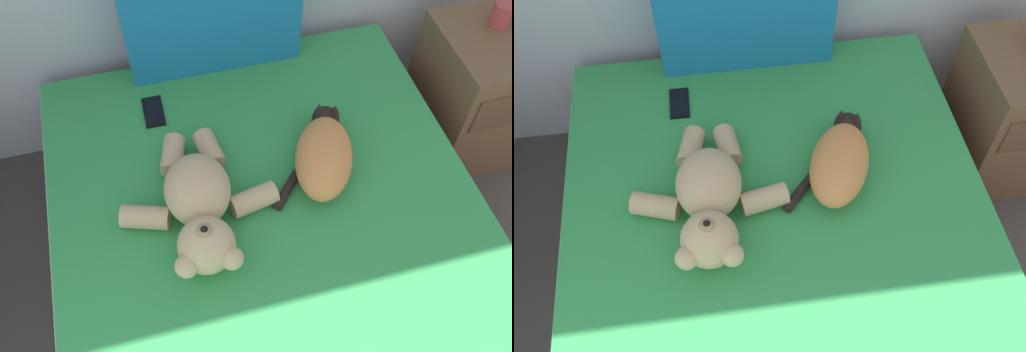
% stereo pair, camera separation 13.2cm
% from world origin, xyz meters
% --- Properties ---
extents(bed, '(1.46, 1.93, 0.49)m').
position_xyz_m(bed, '(1.11, 3.47, 0.24)').
color(bed, brown).
rests_on(bed, ground_plane).
extents(patterned_cushion, '(0.66, 0.12, 0.53)m').
position_xyz_m(patterned_cushion, '(1.10, 4.35, 0.75)').
color(patterned_cushion, '#1972AD').
rests_on(patterned_cushion, bed).
extents(cat, '(0.36, 0.42, 0.15)m').
position_xyz_m(cat, '(1.34, 3.74, 0.56)').
color(cat, '#D18447').
rests_on(cat, bed).
extents(teddy_bear, '(0.51, 0.58, 0.19)m').
position_xyz_m(teddy_bear, '(0.89, 3.64, 0.57)').
color(teddy_bear, tan).
rests_on(teddy_bear, bed).
extents(cell_phone, '(0.07, 0.15, 0.01)m').
position_xyz_m(cell_phone, '(0.82, 4.14, 0.49)').
color(cell_phone, black).
rests_on(cell_phone, bed).
extents(nightstand, '(0.47, 0.48, 0.61)m').
position_xyz_m(nightstand, '(2.19, 4.07, 0.30)').
color(nightstand, brown).
rests_on(nightstand, ground_plane).
extents(mug, '(0.12, 0.08, 0.09)m').
position_xyz_m(mug, '(2.19, 4.14, 0.66)').
color(mug, '#B23F3F').
rests_on(mug, nightstand).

